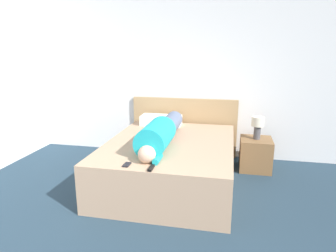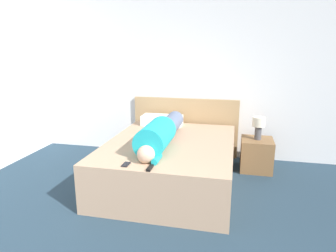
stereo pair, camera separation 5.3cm
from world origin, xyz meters
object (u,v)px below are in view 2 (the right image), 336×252
(bed, at_px, (171,162))
(tv_remote, at_px, (150,168))
(person_lying, at_px, (161,133))
(nightstand, at_px, (256,154))
(table_lamp, at_px, (259,125))
(pillow_near_headboard, at_px, (162,120))
(cell_phone, at_px, (126,164))

(bed, distance_m, tv_remote, 1.00)
(person_lying, bearing_deg, nightstand, 34.64)
(table_lamp, xyz_separation_m, pillow_near_headboard, (-1.47, 0.14, -0.04))
(bed, bearing_deg, table_lamp, 31.66)
(bed, distance_m, person_lying, 0.47)
(nightstand, distance_m, table_lamp, 0.45)
(table_lamp, bearing_deg, tv_remote, -124.70)
(nightstand, distance_m, person_lying, 1.59)
(bed, relative_size, nightstand, 4.43)
(pillow_near_headboard, xyz_separation_m, tv_remote, (0.32, -1.80, -0.06))
(table_lamp, bearing_deg, nightstand, 0.00)
(bed, relative_size, pillow_near_headboard, 3.30)
(bed, xyz_separation_m, tv_remote, (-0.00, -0.96, 0.30))
(nightstand, height_order, tv_remote, tv_remote)
(table_lamp, bearing_deg, bed, -148.34)
(nightstand, relative_size, table_lamp, 1.42)
(table_lamp, relative_size, pillow_near_headboard, 0.52)
(bed, xyz_separation_m, cell_phone, (-0.28, -0.91, 0.29))
(pillow_near_headboard, relative_size, tv_remote, 4.23)
(table_lamp, height_order, tv_remote, table_lamp)
(bed, relative_size, person_lying, 1.25)
(bed, distance_m, pillow_near_headboard, 0.97)
(nightstand, height_order, person_lying, person_lying)
(nightstand, bearing_deg, person_lying, -145.36)
(nightstand, xyz_separation_m, table_lamp, (0.00, 0.00, 0.45))
(person_lying, bearing_deg, bed, 58.17)
(nightstand, xyz_separation_m, tv_remote, (-1.15, -1.66, 0.35))
(cell_phone, bearing_deg, bed, 72.76)
(bed, height_order, pillow_near_headboard, pillow_near_headboard)
(tv_remote, height_order, cell_phone, tv_remote)
(table_lamp, height_order, person_lying, person_lying)
(pillow_near_headboard, distance_m, cell_phone, 1.75)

